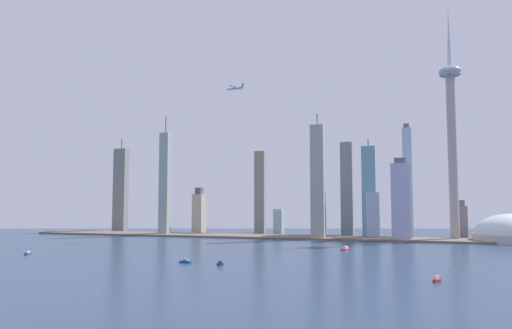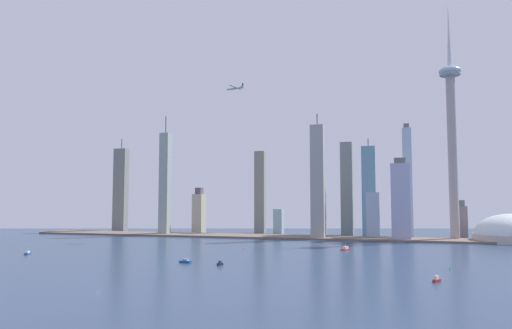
{
  "view_description": "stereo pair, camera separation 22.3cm",
  "coord_description": "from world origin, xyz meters",
  "views": [
    {
      "loc": [
        186.33,
        -268.42,
        56.38
      ],
      "look_at": [
        -30.47,
        456.02,
        115.68
      ],
      "focal_mm": 33.31,
      "sensor_mm": 36.0,
      "label": 1
    },
    {
      "loc": [
        186.54,
        -268.36,
        56.38
      ],
      "look_at": [
        -30.47,
        456.02,
        115.68
      ],
      "focal_mm": 33.31,
      "sensor_mm": 36.0,
      "label": 2
    }
  ],
  "objects": [
    {
      "name": "waterfront_pier",
      "position": [
        0.0,
        460.99,
        1.47
      ],
      "size": [
        841.14,
        67.53,
        2.94
      ],
      "primitive_type": "cube",
      "color": "#6E5E53",
      "rests_on": "ground"
    },
    {
      "name": "boat_5",
      "position": [
        33.32,
        131.5,
        1.47
      ],
      "size": [
        4.23,
        6.73,
        4.03
      ],
      "rotation": [
        0.0,
        0.0,
        4.39
      ],
      "color": "#171C2F",
      "rests_on": "ground"
    },
    {
      "name": "skyscraper_4",
      "position": [
        69.44,
        450.27,
        86.83
      ],
      "size": [
        20.09,
        17.82,
        191.33
      ],
      "color": "#9C9D9B",
      "rests_on": "ground"
    },
    {
      "name": "airplane",
      "position": [
        -57.16,
        431.0,
        235.84
      ],
      "size": [
        31.93,
        34.31,
        8.23
      ],
      "rotation": [
        0.0,
        0.0,
        2.91
      ],
      "color": "#AFC2BD"
    },
    {
      "name": "boat_1",
      "position": [
        -195.01,
        153.25,
        1.3
      ],
      "size": [
        7.29,
        11.59,
        6.78
      ],
      "rotation": [
        0.0,
        0.0,
        1.94
      ],
      "color": "navy",
      "rests_on": "ground"
    },
    {
      "name": "skyscraper_11",
      "position": [
        -155.09,
        517.07,
        37.09
      ],
      "size": [
        18.11,
        22.3,
        81.25
      ],
      "color": "#B2AA90",
      "rests_on": "ground"
    },
    {
      "name": "channel_buoy_0",
      "position": [
        9.89,
        268.16,
        0.82
      ],
      "size": [
        1.81,
        1.81,
        1.65
      ],
      "primitive_type": "cone",
      "color": "#E54C19",
      "rests_on": "ground"
    },
    {
      "name": "boat_4",
      "position": [
        -3.01,
        137.69,
        1.4
      ],
      "size": [
        12.19,
        6.2,
        9.41
      ],
      "rotation": [
        0.0,
        0.0,
        2.96
      ],
      "color": "#12538E",
      "rests_on": "ground"
    },
    {
      "name": "skyscraper_1",
      "position": [
        -15.8,
        545.93,
        21.71
      ],
      "size": [
        15.33,
        19.12,
        43.43
      ],
      "color": "#A8C2BC",
      "rests_on": "ground"
    },
    {
      "name": "boat_0",
      "position": [
        211.13,
        92.09,
        1.64
      ],
      "size": [
        6.11,
        7.79,
        8.52
      ],
      "rotation": [
        0.0,
        0.0,
        4.14
      ],
      "color": "#A6281C",
      "rests_on": "ground"
    },
    {
      "name": "skyscraper_6",
      "position": [
        -55.23,
        564.92,
        74.33
      ],
      "size": [
        18.58,
        14.55,
        148.65
      ],
      "color": "gray",
      "rests_on": "ground"
    },
    {
      "name": "skyscraper_5",
      "position": [
        69.25,
        489.88,
        54.3
      ],
      "size": [
        12.6,
        22.49,
        115.66
      ],
      "color": "#9BA498",
      "rests_on": "ground"
    },
    {
      "name": "skyscraper_7",
      "position": [
        -195.15,
        463.09,
        87.21
      ],
      "size": [
        16.18,
        14.65,
        203.33
      ],
      "color": "#91A199",
      "rests_on": "ground"
    },
    {
      "name": "skyscraper_9",
      "position": [
        280.48,
        537.42,
        26.63
      ],
      "size": [
        15.1,
        25.35,
        58.73
      ],
      "color": "slate",
      "rests_on": "ground"
    },
    {
      "name": "skyscraper_2",
      "position": [
        -322.25,
        527.32,
        78.97
      ],
      "size": [
        24.92,
        15.9,
        176.79
      ],
      "color": "gray",
      "rests_on": "ground"
    },
    {
      "name": "skyscraper_8",
      "position": [
        189.79,
        453.75,
        57.46
      ],
      "size": [
        26.91,
        21.72,
        120.1
      ],
      "color": "#A4A8CA",
      "rests_on": "ground"
    },
    {
      "name": "channel_buoy_1",
      "position": [
        226.48,
        162.39,
        0.84
      ],
      "size": [
        1.86,
        1.86,
        1.68
      ],
      "primitive_type": "cone",
      "color": "green",
      "rests_on": "ground"
    },
    {
      "name": "skyscraper_3",
      "position": [
        201.16,
        513.72,
        87.48
      ],
      "size": [
        13.92,
        20.54,
        179.35
      ],
      "color": "#A7BED4",
      "rests_on": "ground"
    },
    {
      "name": "boat_2",
      "position": [
        126.25,
        298.11,
        1.48
      ],
      "size": [
        11.29,
        15.95,
        7.27
      ],
      "rotation": [
        0.0,
        0.0,
        4.3
      ],
      "color": "#AF1F20",
      "rests_on": "ground"
    },
    {
      "name": "skyscraper_12",
      "position": [
        140.63,
        533.16,
        73.86
      ],
      "size": [
        22.09,
        19.45,
        160.28
      ],
      "color": "#5E8DA2",
      "rests_on": "ground"
    },
    {
      "name": "channel_buoy_2",
      "position": [
        -38.59,
        233.78,
        1.38
      ],
      "size": [
        1.08,
        1.08,
        2.76
      ],
      "primitive_type": "cone",
      "color": "green",
      "rests_on": "ground"
    },
    {
      "name": "stadium_dome",
      "position": [
        336.86,
        470.16,
        10.4
      ],
      "size": [
        101.54,
        101.54,
        56.3
      ],
      "color": "beige",
      "rests_on": "ground"
    },
    {
      "name": "observation_tower",
      "position": [
        264.95,
        483.1,
        171.2
      ],
      "size": [
        32.09,
        32.09,
        355.28
      ],
      "color": "#A89D97",
      "rests_on": "ground"
    },
    {
      "name": "skyscraper_10",
      "position": [
        102.92,
        552.73,
        78.92
      ],
      "size": [
        20.0,
        21.31,
        157.84
      ],
      "color": "gray",
      "rests_on": "ground"
    },
    {
      "name": "ground_plane",
      "position": [
        0.0,
        0.0,
        0.0
      ],
      "size": [
        6000.0,
        6000.0,
        0.0
      ],
      "primitive_type": "plane",
      "color": "navy"
    },
    {
      "name": "skyscraper_0",
      "position": [
        148.74,
        488.14,
        35.32
      ],
      "size": [
        19.84,
        20.12,
        70.63
      ],
      "color": "#9EB4D1",
      "rests_on": "ground"
    }
  ]
}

